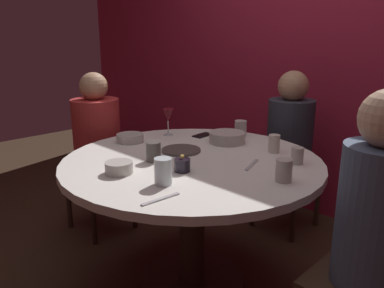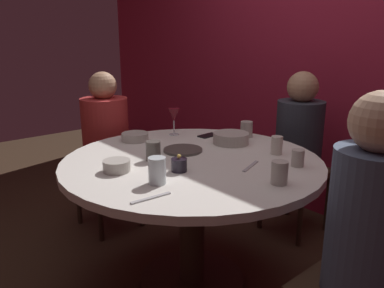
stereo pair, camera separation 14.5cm
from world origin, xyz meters
TOP-DOWN VIEW (x-y plane):
  - ground_plane at (0.00, 0.00)m, footprint 8.00×8.00m
  - back_wall at (0.00, 1.41)m, footprint 6.00×0.10m
  - dining_table at (0.00, 0.00)m, footprint 1.37×1.37m
  - seated_diner_left at (-0.94, 0.00)m, footprint 0.40×0.40m
  - seated_diner_back at (0.00, 0.98)m, footprint 0.40×0.40m
  - seated_diner_right at (0.95, 0.00)m, footprint 0.40×0.40m
  - candle_holder at (0.11, -0.18)m, footprint 0.08×0.08m
  - wine_glass at (-0.46, 0.24)m, footprint 0.08×0.08m
  - dinner_plate at (-0.14, 0.05)m, footprint 0.22×0.22m
  - cell_phone at (-0.29, 0.39)m, footprint 0.08×0.14m
  - bowl_serving_large at (-0.51, -0.03)m, footprint 0.17×0.17m
  - bowl_salad_center at (-0.08, -0.40)m, footprint 0.13×0.13m
  - bowl_small_white at (-0.07, 0.37)m, footprint 0.22×0.22m
  - cup_near_candle at (0.24, 0.41)m, footprint 0.06×0.06m
  - cup_by_left_diner at (0.52, 0.05)m, footprint 0.07×0.07m
  - cup_by_right_diner at (0.44, 0.32)m, footprint 0.06×0.06m
  - cup_center_front at (-0.11, -0.17)m, footprint 0.08×0.08m
  - cup_far_edge at (0.17, -0.35)m, footprint 0.08×0.08m
  - cup_beside_wine at (-0.12, 0.56)m, footprint 0.08×0.08m
  - fork_near_plate at (0.29, -0.47)m, footprint 0.03×0.18m
  - knife_near_plate at (0.29, 0.13)m, footprint 0.08×0.17m

SIDE VIEW (x-z plane):
  - ground_plane at x=0.00m, z-range 0.00..0.00m
  - dining_table at x=0.00m, z-range 0.23..0.98m
  - seated_diner_left at x=-0.94m, z-range 0.14..1.28m
  - seated_diner_back at x=0.00m, z-range 0.14..1.29m
  - seated_diner_right at x=0.95m, z-range 0.14..1.35m
  - fork_near_plate at x=0.29m, z-range 0.75..0.76m
  - knife_near_plate at x=0.29m, z-range 0.75..0.76m
  - cell_phone at x=-0.29m, z-range 0.75..0.76m
  - dinner_plate at x=-0.14m, z-range 0.75..0.77m
  - bowl_serving_large at x=-0.51m, z-range 0.75..0.80m
  - bowl_salad_center at x=-0.08m, z-range 0.75..0.81m
  - candle_holder at x=0.11m, z-range 0.74..0.83m
  - bowl_small_white at x=-0.07m, z-range 0.75..0.82m
  - cup_by_right_diner at x=0.44m, z-range 0.75..0.84m
  - cup_near_candle at x=0.24m, z-range 0.75..0.85m
  - cup_beside_wine at x=-0.12m, z-range 0.75..0.85m
  - cup_center_front at x=-0.11m, z-range 0.75..0.85m
  - cup_by_left_diner at x=0.52m, z-range 0.75..0.85m
  - cup_far_edge at x=0.17m, z-range 0.75..0.87m
  - wine_glass at x=-0.46m, z-range 0.79..0.97m
  - back_wall at x=0.00m, z-range 0.00..2.60m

